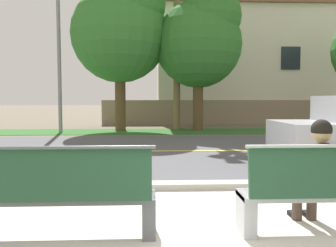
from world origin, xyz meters
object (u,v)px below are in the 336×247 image
(bench_right, at_px, (330,193))
(shade_tree_left, at_px, (201,38))
(streetlamp, at_px, (60,29))
(seated_person_olive, at_px, (316,170))
(shade_tree_far_left, at_px, (123,27))
(bench_left, at_px, (63,196))

(bench_right, xyz_separation_m, shade_tree_left, (0.33, 12.45, 3.78))
(streetlamp, bearing_deg, seated_person_olive, -63.57)
(bench_right, distance_m, shade_tree_far_left, 13.71)
(bench_left, relative_size, shade_tree_left, 0.30)
(seated_person_olive, bearing_deg, bench_left, -176.45)
(streetlamp, bearing_deg, bench_left, -75.66)
(bench_left, bearing_deg, seated_person_olive, 3.55)
(shade_tree_left, bearing_deg, bench_right, -91.50)
(seated_person_olive, relative_size, shade_tree_far_left, 0.17)
(bench_right, bearing_deg, seated_person_olive, 114.20)
(streetlamp, xyz_separation_m, shade_tree_far_left, (2.62, 0.80, 0.29))
(seated_person_olive, height_order, shade_tree_far_left, shade_tree_far_left)
(bench_left, xyz_separation_m, seated_person_olive, (2.77, 0.17, 0.22))
(bench_left, distance_m, shade_tree_far_left, 13.33)
(bench_left, relative_size, shade_tree_far_left, 0.26)
(shade_tree_far_left, bearing_deg, bench_left, -88.17)
(bench_left, relative_size, bench_right, 1.00)
(streetlamp, distance_m, shade_tree_far_left, 2.75)
(bench_left, xyz_separation_m, bench_right, (2.85, 0.00, 0.00))
(shade_tree_far_left, bearing_deg, shade_tree_left, -2.61)
(bench_right, bearing_deg, shade_tree_left, 88.50)
(streetlamp, xyz_separation_m, shade_tree_left, (6.19, 0.63, -0.20))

